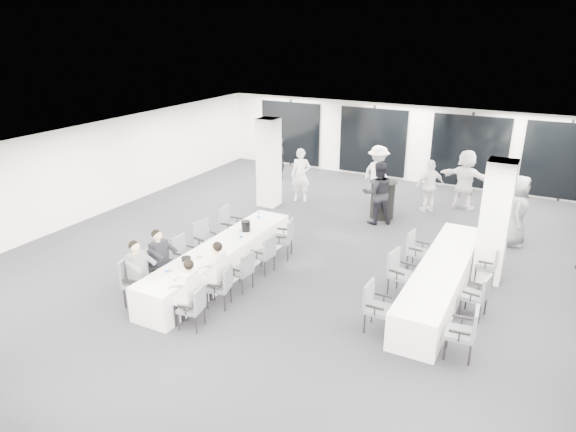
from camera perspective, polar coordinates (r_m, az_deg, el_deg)
name	(u,v)px	position (r m, az deg, el deg)	size (l,w,h in m)	color
room	(355,199)	(12.96, 7.45, 1.89)	(14.04, 16.04, 2.84)	#242429
column_left	(269,163)	(16.28, -2.15, 5.94)	(0.60, 0.60, 2.80)	white
column_right	(495,222)	(12.19, 21.98, -0.64)	(0.60, 0.60, 2.80)	white
banquet_table_main	(221,261)	(11.98, -7.46, -4.95)	(0.90, 5.00, 0.75)	white
banquet_table_side	(441,280)	(11.50, 16.65, -6.82)	(0.90, 5.00, 0.75)	white
cocktail_table	(382,199)	(15.64, 10.44, 1.82)	(0.81, 0.81, 1.12)	black
chair_main_left_near	(134,278)	(11.09, -16.75, -6.66)	(0.63, 0.66, 1.03)	#57595F
chair_main_left_second	(156,267)	(11.52, -14.45, -5.48)	(0.61, 0.63, 0.99)	#57595F
chair_main_left_mid	(183,253)	(12.16, -11.54, -4.03)	(0.48, 0.53, 0.91)	#57595F
chair_main_left_fourth	(205,238)	(12.75, -9.20, -2.48)	(0.60, 0.63, 0.99)	#57595F
chair_main_left_far	(229,224)	(13.55, -6.52, -0.84)	(0.57, 0.62, 1.03)	#57595F
chair_main_right_near	(194,305)	(10.03, -10.36, -9.71)	(0.51, 0.54, 0.87)	#57595F
chair_main_right_second	(222,284)	(10.66, -7.31, -7.52)	(0.54, 0.56, 0.89)	#57595F
chair_main_right_mid	(243,269)	(11.25, -4.99, -5.89)	(0.48, 0.53, 0.88)	#57595F
chair_main_right_fourth	(265,252)	(11.98, -2.53, -4.04)	(0.50, 0.54, 0.90)	#57595F
chair_main_right_far	(285,236)	(12.72, -0.35, -2.27)	(0.61, 0.63, 0.99)	#57595F
chair_side_left_near	(375,304)	(9.93, 9.65, -9.61)	(0.50, 0.55, 0.96)	#57595F
chair_side_left_mid	(399,270)	(11.26, 12.21, -5.91)	(0.59, 0.62, 0.99)	#57595F
chair_side_left_far	(416,248)	(12.51, 14.01, -3.50)	(0.51, 0.55, 0.93)	#57595F
chair_side_right_near	(466,330)	(9.54, 19.14, -11.86)	(0.53, 0.58, 0.98)	#57595F
chair_side_right_mid	(479,294)	(10.86, 20.43, -8.08)	(0.53, 0.57, 0.92)	#57595F
chair_side_right_far	(490,262)	(12.38, 21.54, -4.79)	(0.45, 0.51, 0.87)	#57595F
seated_guest_a	(140,270)	(10.89, -16.15, -5.77)	(0.50, 0.38, 1.44)	slate
seated_guest_b	(162,258)	(11.33, -13.86, -4.50)	(0.50, 0.38, 1.44)	black
seated_guest_c	(186,289)	(9.95, -11.25, -7.93)	(0.50, 0.38, 1.44)	silver
seated_guest_d	(215,269)	(10.60, -8.15, -5.89)	(0.50, 0.38, 1.44)	silver
standing_guest_a	(301,172)	(16.79, 1.44, 4.94)	(0.72, 0.58, 1.97)	silver
standing_guest_b	(378,189)	(15.01, 9.94, 2.99)	(1.02, 0.62, 2.10)	black
standing_guest_c	(378,170)	(17.03, 9.98, 5.06)	(1.35, 0.69, 2.09)	silver
standing_guest_d	(430,183)	(16.37, 15.51, 3.59)	(1.10, 0.62, 1.87)	silver
standing_guest_e	(517,206)	(14.56, 24.12, 0.99)	(1.03, 0.63, 2.14)	slate
standing_guest_f	(466,176)	(16.98, 19.16, 4.27)	(1.97, 0.76, 2.14)	silver
standing_guest_g	(279,156)	(19.48, -0.96, 6.73)	(0.62, 0.50, 1.70)	black
ice_bucket_near	(186,262)	(10.88, -11.23, -5.06)	(0.20, 0.20, 0.23)	black
ice_bucket_far	(246,226)	(12.55, -4.71, -1.12)	(0.23, 0.23, 0.26)	black
water_bottle_a	(167,270)	(10.67, -13.34, -5.83)	(0.06, 0.06, 0.20)	silver
water_bottle_b	(241,236)	(12.04, -5.24, -2.20)	(0.07, 0.07, 0.22)	silver
water_bottle_c	(259,216)	(13.24, -3.28, 0.00)	(0.07, 0.07, 0.21)	silver
plate_a	(170,271)	(10.82, -13.02, -5.95)	(0.20, 0.20, 0.03)	white
plate_b	(176,280)	(10.42, -12.33, -6.97)	(0.19, 0.19, 0.03)	white
plate_c	(200,257)	(11.30, -9.77, -4.53)	(0.22, 0.22, 0.03)	white
wine_glass	(171,277)	(10.27, -12.84, -6.65)	(0.07, 0.07, 0.18)	silver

